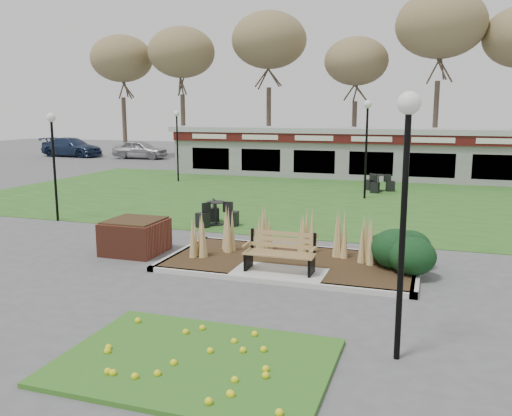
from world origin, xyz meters
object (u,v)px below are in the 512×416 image
(food_pavilion, at_px, (374,153))
(car_black, at_px, (267,155))
(brick_planter, at_px, (135,236))
(lamp_post_near_right, at_px, (406,168))
(lamp_post_far_left, at_px, (177,130))
(bistro_set_c, at_px, (378,186))
(lamp_post_near_left, at_px, (53,143))
(bistro_set_a, at_px, (216,217))
(car_blue, at_px, (72,147))
(lamp_post_mid_right, at_px, (367,127))
(car_silver, at_px, (140,149))
(park_bench, at_px, (281,252))

(food_pavilion, xyz_separation_m, car_black, (-8.00, 4.87, -0.69))
(brick_planter, height_order, food_pavilion, food_pavilion)
(lamp_post_near_right, relative_size, lamp_post_far_left, 1.08)
(lamp_post_far_left, bearing_deg, lamp_post_near_right, -54.79)
(lamp_post_far_left, xyz_separation_m, bistro_set_c, (10.94, -0.36, -2.54))
(brick_planter, relative_size, lamp_post_far_left, 0.39)
(lamp_post_near_left, relative_size, car_black, 0.80)
(bistro_set_a, distance_m, car_blue, 31.30)
(brick_planter, distance_m, car_blue, 33.80)
(bistro_set_c, height_order, car_blue, car_blue)
(lamp_post_mid_right, bearing_deg, car_black, 124.26)
(lamp_post_near_right, xyz_separation_m, car_black, (-10.97, 28.24, -2.27))
(lamp_post_mid_right, xyz_separation_m, bistro_set_c, (0.36, 2.37, -2.87))
(car_silver, bearing_deg, car_black, -103.91)
(lamp_post_near_right, bearing_deg, car_blue, 133.61)
(car_blue, bearing_deg, car_silver, -85.34)
(brick_planter, distance_m, food_pavilion, 19.49)
(food_pavilion, bearing_deg, car_black, 148.69)
(park_bench, relative_size, car_black, 0.35)
(lamp_post_far_left, xyz_separation_m, car_blue, (-15.87, 11.85, -2.03))
(brick_planter, xyz_separation_m, lamp_post_mid_right, (4.85, 11.42, 2.69))
(food_pavilion, relative_size, car_blue, 4.48)
(food_pavilion, xyz_separation_m, car_blue, (-26.00, 7.04, -0.68))
(bistro_set_c, distance_m, car_silver, 23.64)
(lamp_post_near_left, distance_m, lamp_post_near_right, 14.39)
(bistro_set_c, relative_size, car_silver, 0.34)
(park_bench, bearing_deg, lamp_post_near_right, -50.92)
(lamp_post_near_right, bearing_deg, lamp_post_near_left, 149.01)
(car_silver, bearing_deg, bistro_set_c, -124.26)
(park_bench, relative_size, brick_planter, 1.13)
(bistro_set_a, xyz_separation_m, car_silver, (-15.75, 21.92, 0.47))
(brick_planter, relative_size, bistro_set_c, 1.00)
(food_pavilion, height_order, lamp_post_mid_right, lamp_post_mid_right)
(lamp_post_mid_right, xyz_separation_m, bistro_set_a, (-4.12, -7.34, -2.88))
(bistro_set_c, bearing_deg, lamp_post_far_left, 178.10)
(lamp_post_far_left, height_order, bistro_set_c, lamp_post_far_left)
(brick_planter, xyz_separation_m, lamp_post_far_left, (-5.73, 14.15, 2.36))
(lamp_post_mid_right, bearing_deg, park_bench, -92.14)
(lamp_post_near_right, distance_m, car_blue, 42.06)
(lamp_post_mid_right, xyz_separation_m, lamp_post_far_left, (-10.58, 2.74, -0.33))
(bistro_set_a, bearing_deg, bistro_set_c, 65.23)
(food_pavilion, distance_m, car_blue, 26.94)
(lamp_post_near_left, bearing_deg, lamp_post_near_right, -30.99)
(car_silver, xyz_separation_m, car_black, (11.42, -2.17, 0.03))
(lamp_post_mid_right, bearing_deg, lamp_post_near_right, -80.96)
(lamp_post_mid_right, relative_size, car_blue, 0.79)
(lamp_post_mid_right, distance_m, car_silver, 24.77)
(food_pavilion, xyz_separation_m, bistro_set_c, (0.81, -5.17, -1.19))
(car_silver, height_order, car_black, car_black)
(bistro_set_a, xyz_separation_m, car_black, (-4.33, 19.75, 0.50))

